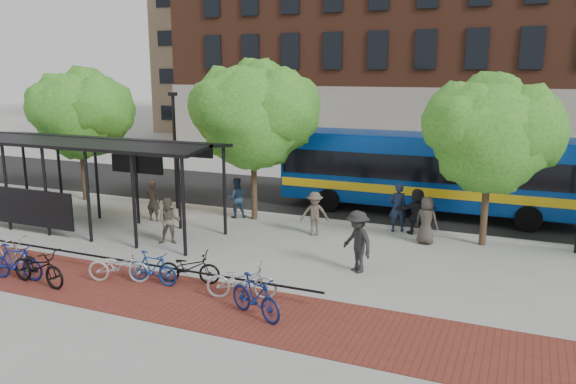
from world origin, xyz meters
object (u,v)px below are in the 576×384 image
at_px(bike_7, 153,268).
at_px(pedestrian_5, 417,211).
at_px(bike_8, 189,267).
at_px(pedestrian_7, 398,207).
at_px(pedestrian_3, 315,214).
at_px(lamp_post_left, 175,147).
at_px(pedestrian_8, 169,221).
at_px(bus, 429,169).
at_px(tree_a, 81,110).
at_px(pedestrian_6, 426,220).
at_px(tree_c, 493,130).
at_px(bike_4, 38,267).
at_px(bus_shelter, 88,152).
at_px(pedestrian_9, 357,242).
at_px(bike_11, 255,297).
at_px(bike_3, 16,262).
at_px(pedestrian_1, 153,201).
at_px(bike_10, 242,281).
at_px(bike_2, 7,252).
at_px(tree_b, 256,111).

bearing_deg(bike_7, pedestrian_5, -36.72).
relative_size(bike_8, pedestrian_7, 0.97).
distance_m(bike_7, pedestrian_3, 6.94).
bearing_deg(lamp_post_left, pedestrian_8, -58.77).
bearing_deg(bus, bike_8, -114.45).
relative_size(tree_a, lamp_post_left, 1.21).
bearing_deg(pedestrian_5, pedestrian_6, 87.95).
bearing_deg(tree_c, pedestrian_6, -160.65).
bearing_deg(bike_4, bus_shelter, 33.40).
relative_size(bike_4, pedestrian_9, 1.08).
bearing_deg(bike_4, bike_11, -79.72).
xyz_separation_m(bike_8, pedestrian_6, (5.64, 6.56, 0.38)).
relative_size(pedestrian_3, pedestrian_7, 0.88).
bearing_deg(bike_3, pedestrian_1, -6.66).
relative_size(bus, bike_10, 6.54).
relative_size(lamp_post_left, bike_7, 3.15).
bearing_deg(bike_3, tree_a, 22.44).
xyz_separation_m(tree_a, bike_4, (6.50, -9.07, -3.69)).
bearing_deg(pedestrian_9, bike_10, -87.82).
xyz_separation_m(bike_3, pedestrian_9, (9.02, 4.60, 0.42)).
height_order(bus, bike_2, bus).
bearing_deg(pedestrian_3, pedestrian_1, 167.29).
distance_m(bike_7, bike_8, 1.04).
bearing_deg(pedestrian_1, tree_a, -27.14).
bearing_deg(bike_7, tree_c, -48.20).
bearing_deg(tree_b, pedestrian_3, -23.08).
relative_size(tree_b, pedestrian_7, 3.43).
distance_m(lamp_post_left, pedestrian_6, 11.32).
relative_size(bike_11, pedestrian_1, 1.09).
bearing_deg(bike_3, pedestrian_5, -55.56).
bearing_deg(bike_8, pedestrian_7, -45.41).
bearing_deg(bike_3, lamp_post_left, -5.18).
bearing_deg(bike_11, pedestrian_5, 9.10).
height_order(bike_8, bike_10, bike_10).
distance_m(bus, pedestrian_3, 6.11).
relative_size(tree_c, bike_2, 2.82).
height_order(bike_10, bike_11, bike_11).
bearing_deg(bike_10, bike_2, 77.09).
xyz_separation_m(bike_3, pedestrian_5, (9.92, 9.47, 0.33)).
relative_size(pedestrian_6, pedestrian_9, 0.89).
bearing_deg(bike_7, bus_shelter, 55.12).
bearing_deg(bike_8, bike_10, -117.36).
distance_m(pedestrian_7, pedestrian_9, 4.87).
xyz_separation_m(tree_c, pedestrian_5, (-2.51, 0.45, -3.18)).
bearing_deg(tree_a, bus_shelter, -45.40).
relative_size(pedestrian_3, pedestrian_8, 0.99).
bearing_deg(tree_b, pedestrian_8, -107.31).
relative_size(tree_a, pedestrian_3, 3.73).
xyz_separation_m(bus, bike_7, (-5.86, -11.46, -1.46)).
relative_size(bike_2, bike_3, 1.16).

